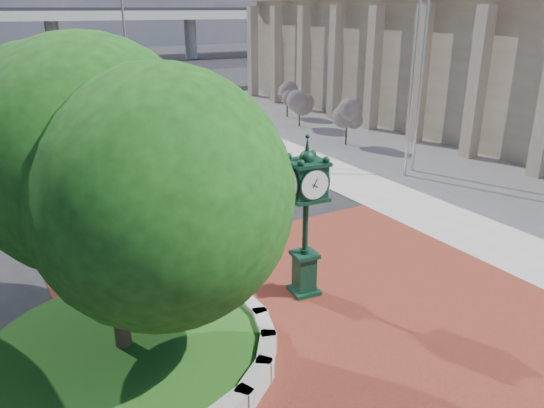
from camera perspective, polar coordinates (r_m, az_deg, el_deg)
The scene contains 17 objects.
ground at distance 14.59m, azimuth 4.04°, elevation -10.37°, with size 200.00×200.00×0.00m, color black.
plaza at distance 13.89m, azimuth 6.40°, elevation -12.08°, with size 12.00×12.00×0.04m, color maroon.
sidewalk at distance 31.69m, azimuth 18.14°, elevation 5.79°, with size 20.00×50.00×0.04m, color #9E9B93.
planter_wall at distance 13.32m, azimuth -5.86°, elevation -12.33°, with size 2.96×6.77×0.54m.
grass_bed at distance 12.78m, azimuth -15.56°, elevation -15.02°, with size 6.10×6.10×0.40m, color #214714.
civic_building at distance 38.13m, azimuth 24.55°, elevation 13.90°, with size 17.35×44.00×8.60m.
overpass at distance 80.61m, azimuth -26.59°, elevation 17.69°, with size 90.00×12.00×7.50m.
tree_planter at distance 11.17m, azimuth -17.25°, elevation -0.03°, with size 5.20×5.20×6.33m.
tree_street at distance 28.79m, azimuth -23.94°, elevation 10.24°, with size 4.40×4.40×5.45m.
post_clock at distance 13.89m, azimuth 3.65°, elevation -0.84°, with size 1.00×1.00×4.42m.
parked_car at distance 46.71m, azimuth -20.70°, elevation 10.73°, with size 1.59×3.94×1.34m, color maroon.
flagpole_a at distance 24.74m, azimuth 15.17°, elevation 15.28°, with size 1.70×0.19×10.82m.
flagpole_b at distance 25.62m, azimuth 16.06°, elevation 16.18°, with size 1.81×0.20×11.54m.
street_lamp_near at distance 37.86m, azimuth -15.15°, elevation 15.69°, with size 1.80×0.66×8.21m.
shrub_near at distance 30.72m, azimuth 8.07°, elevation 9.17°, with size 1.20×1.20×2.20m.
shrub_mid at distance 35.42m, azimuth 2.99°, elevation 10.82°, with size 1.20×1.20×2.20m.
shrub_far at distance 38.59m, azimuth 1.66°, elevation 11.62°, with size 1.20×1.20×2.20m.
Camera 1 is at (-7.17, -10.31, 7.44)m, focal length 35.00 mm.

